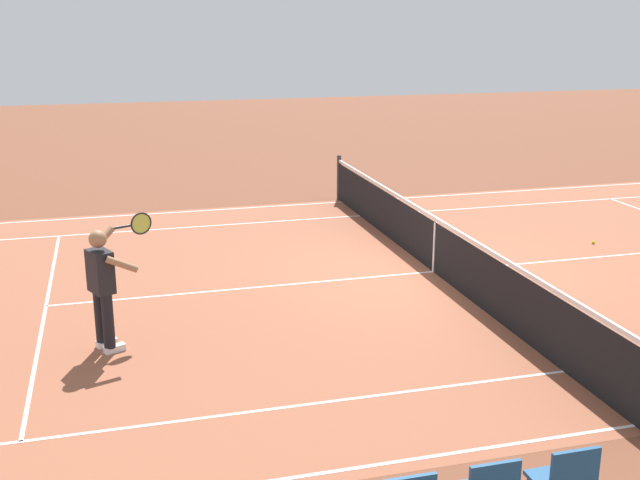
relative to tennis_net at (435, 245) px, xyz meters
The scene contains 6 objects.
ground_plane 0.49m from the tennis_net, ahead, with size 60.00×60.00×0.00m, color brown.
court_slab 0.49m from the tennis_net, ahead, with size 24.20×11.40×0.00m, color #935138.
court_line_markings 0.49m from the tennis_net, ahead, with size 23.85×11.05×0.01m.
tennis_net is the anchor object (origin of this frame).
tennis_player_near 5.83m from the tennis_net, 19.17° to the left, with size 0.91×0.95×1.70m.
tennis_ball 3.80m from the tennis_net, 167.93° to the right, with size 0.07×0.07×0.07m, color #CCE01E.
Camera 1 is at (5.28, 11.92, 4.26)m, focal length 43.85 mm.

